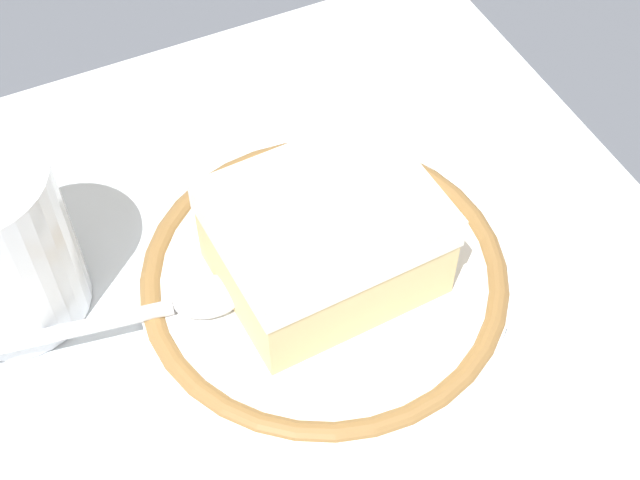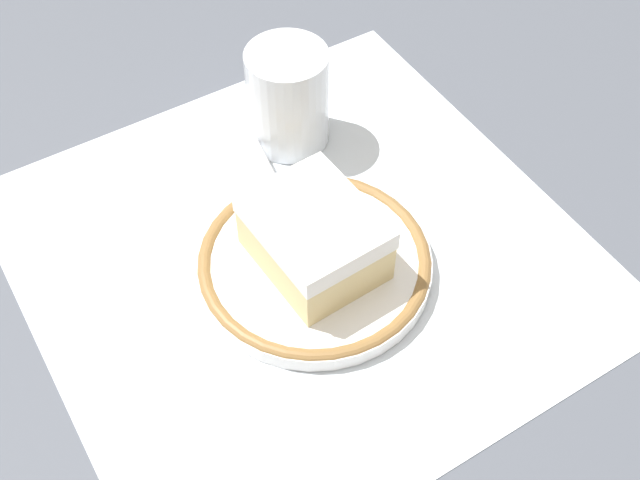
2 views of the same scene
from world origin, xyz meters
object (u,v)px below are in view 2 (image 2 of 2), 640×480
(plate, at_px, (320,260))
(cake_slice, at_px, (318,236))
(cup, at_px, (288,103))
(napkin, at_px, (187,178))
(spoon, at_px, (276,184))

(plate, xyz_separation_m, cake_slice, (0.00, 0.00, 0.03))
(cup, xyz_separation_m, napkin, (0.10, -0.00, -0.04))
(spoon, bearing_deg, plate, 85.27)
(plate, distance_m, napkin, 0.14)
(cake_slice, distance_m, cup, 0.15)
(spoon, relative_size, cup, 1.41)
(cup, bearing_deg, plate, 69.03)
(spoon, height_order, napkin, spoon)
(cup, height_order, napkin, cup)
(cup, relative_size, napkin, 0.85)
(spoon, bearing_deg, cake_slice, 83.75)
(plate, bearing_deg, cup, -110.97)
(plate, height_order, spoon, spoon)
(spoon, distance_m, napkin, 0.08)
(plate, relative_size, cup, 2.00)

